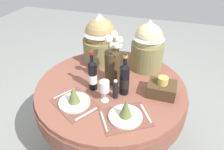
# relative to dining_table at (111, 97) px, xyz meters

# --- Properties ---
(ground) EXTENTS (8.00, 8.00, 0.00)m
(ground) POSITION_rel_dining_table_xyz_m (0.00, 0.00, -0.61)
(ground) COLOR gray
(dining_table) EXTENTS (1.30, 1.30, 0.75)m
(dining_table) POSITION_rel_dining_table_xyz_m (0.00, 0.00, 0.00)
(dining_table) COLOR brown
(dining_table) RESTS_ON ground
(place_setting_left) EXTENTS (0.43, 0.40, 0.16)m
(place_setting_left) POSITION_rel_dining_table_xyz_m (-0.19, -0.31, 0.18)
(place_setting_left) COLOR brown
(place_setting_left) RESTS_ON dining_table
(place_setting_right) EXTENTS (0.43, 0.40, 0.16)m
(place_setting_right) POSITION_rel_dining_table_xyz_m (0.22, -0.34, 0.18)
(place_setting_right) COLOR brown
(place_setting_right) RESTS_ON dining_table
(flower_vase) EXTENTS (0.14, 0.16, 0.46)m
(flower_vase) POSITION_rel_dining_table_xyz_m (0.01, 0.04, 0.33)
(flower_vase) COLOR #47331E
(flower_vase) RESTS_ON dining_table
(wine_bottle_left) EXTENTS (0.07, 0.07, 0.35)m
(wine_bottle_left) POSITION_rel_dining_table_xyz_m (-0.13, -0.09, 0.27)
(wine_bottle_left) COLOR black
(wine_bottle_left) RESTS_ON dining_table
(wine_bottle_rear) EXTENTS (0.08, 0.08, 0.35)m
(wine_bottle_rear) POSITION_rel_dining_table_xyz_m (0.14, -0.07, 0.27)
(wine_bottle_rear) COLOR black
(wine_bottle_rear) RESTS_ON dining_table
(wine_glass_right) EXTENTS (0.07, 0.07, 0.18)m
(wine_glass_right) POSITION_rel_dining_table_xyz_m (0.02, -0.21, 0.27)
(wine_glass_right) COLOR silver
(wine_glass_right) RESTS_ON dining_table
(pepper_mill) EXTENTS (0.04, 0.04, 0.17)m
(pepper_mill) POSITION_rel_dining_table_xyz_m (0.08, -0.15, 0.21)
(pepper_mill) COLOR black
(pepper_mill) RESTS_ON dining_table
(gift_tub_back_left) EXTENTS (0.35, 0.35, 0.48)m
(gift_tub_back_left) POSITION_rel_dining_table_xyz_m (-0.22, 0.37, 0.39)
(gift_tub_back_left) COLOR olive
(gift_tub_back_left) RESTS_ON dining_table
(gift_tub_back_right) EXTENTS (0.30, 0.30, 0.47)m
(gift_tub_back_right) POSITION_rel_dining_table_xyz_m (0.23, 0.38, 0.38)
(gift_tub_back_right) COLOR olive
(gift_tub_back_right) RESTS_ON dining_table
(woven_basket_side_right) EXTENTS (0.22, 0.18, 0.16)m
(woven_basket_side_right) POSITION_rel_dining_table_xyz_m (0.43, -0.00, 0.19)
(woven_basket_side_right) COLOR #47331E
(woven_basket_side_right) RESTS_ON dining_table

